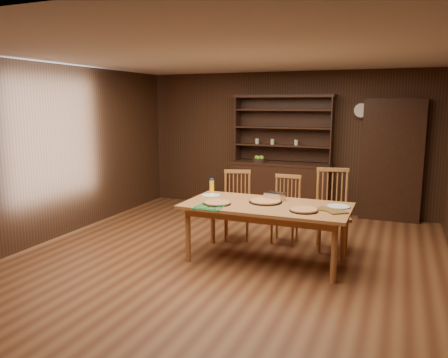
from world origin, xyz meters
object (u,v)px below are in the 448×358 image
at_px(chair_center, 286,207).
at_px(juice_bottle, 212,187).
at_px(chair_right, 332,206).
at_px(dining_table, 266,210).
at_px(chair_left, 237,202).
at_px(china_hutch, 281,181).

bearing_deg(chair_center, juice_bottle, -150.65).
height_order(chair_center, chair_right, chair_right).
distance_m(dining_table, juice_bottle, 0.99).
bearing_deg(juice_bottle, chair_center, 30.12).
xyz_separation_m(dining_table, chair_left, (-0.70, 0.80, -0.13)).
bearing_deg(juice_bottle, chair_right, 16.94).
bearing_deg(chair_right, dining_table, -144.21).
bearing_deg(dining_table, juice_bottle, 159.35).
xyz_separation_m(chair_center, chair_right, (0.67, -0.06, 0.08)).
height_order(china_hutch, chair_left, china_hutch).
distance_m(chair_left, chair_center, 0.74).
xyz_separation_m(china_hutch, chair_left, (-0.21, -1.79, -0.05)).
relative_size(china_hutch, chair_left, 2.12).
distance_m(dining_table, chair_right, 1.10).
distance_m(chair_left, chair_right, 1.41).
bearing_deg(juice_bottle, chair_left, 64.55).
height_order(chair_left, juice_bottle, chair_left).
relative_size(chair_center, chair_right, 0.87).
xyz_separation_m(dining_table, juice_bottle, (-0.91, 0.34, 0.17)).
xyz_separation_m(chair_left, chair_right, (1.40, 0.04, 0.06)).
relative_size(dining_table, juice_bottle, 9.52).
height_order(chair_left, chair_center, chair_left).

